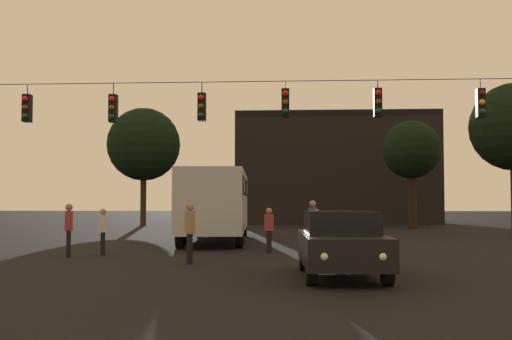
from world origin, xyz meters
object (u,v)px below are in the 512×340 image
Objects in this scene: car_near_right at (341,243)px; pedestrian_crossing_left at (313,223)px; pedestrian_far_side at (190,229)px; pedestrian_crossing_right at (69,227)px; pedestrian_trailing at (317,233)px; tree_behind_building at (144,145)px; tree_left_silhouette at (411,151)px; pedestrian_crossing_center at (103,229)px; car_far_left at (222,217)px; city_bus at (217,199)px; pedestrian_near_bus at (269,228)px.

pedestrian_crossing_left is (-0.45, 7.11, 0.22)m from car_near_right.
pedestrian_crossing_right is at bearing 155.75° from pedestrian_far_side.
tree_behind_building reaches higher than pedestrian_trailing.
pedestrian_crossing_center is at bearing -123.84° from tree_left_silhouette.
tree_left_silhouette reaches higher than pedestrian_crossing_left.
pedestrian_crossing_center is at bearing -166.94° from pedestrian_crossing_left.
pedestrian_trailing reaches higher than car_far_left.
car_far_left is at bearing 81.50° from pedestrian_crossing_right.
pedestrian_crossing_center is at bearing -110.97° from city_bus.
pedestrian_crossing_left is 1.05× the size of pedestrian_far_side.
tree_behind_building reaches higher than pedestrian_crossing_right.
pedestrian_near_bus is 0.18× the size of tree_behind_building.
pedestrian_near_bus is at bearing -66.97° from tree_behind_building.
car_far_left is at bearing 103.42° from car_near_right.
pedestrian_crossing_left is (4.05, -5.78, -0.85)m from city_bus.
car_near_right is at bearing -73.66° from pedestrian_near_bus.
tree_left_silhouette is at bearing 70.02° from pedestrian_crossing_left.
city_bus is at bearing 109.21° from car_near_right.
pedestrian_far_side is (-3.57, -0.26, 0.12)m from pedestrian_trailing.
pedestrian_crossing_center is at bearing 142.99° from car_near_right.
car_far_left is at bearing 83.79° from pedestrian_crossing_center.
pedestrian_far_side is 0.25× the size of tree_left_silhouette.
pedestrian_crossing_center is (-7.32, 5.52, 0.04)m from car_near_right.
tree_left_silhouette reaches higher than car_near_right.
tree_behind_building reaches higher than car_far_left.
pedestrian_crossing_left is at bearing -63.52° from tree_behind_building.
pedestrian_near_bus is 0.22× the size of tree_left_silhouette.
pedestrian_near_bus is (-1.49, -0.50, -0.16)m from pedestrian_crossing_left.
pedestrian_far_side is (1.43, -20.00, 0.17)m from car_far_left.
pedestrian_crossing_center is 7.31m from pedestrian_trailing.
pedestrian_crossing_left is at bearing -72.36° from car_far_left.
car_far_left is 2.49× the size of pedestrian_crossing_left.
tree_behind_building reaches higher than pedestrian_near_bus.
tree_behind_building is at bearing 100.77° from pedestrian_crossing_center.
city_bus reaches higher than pedestrian_crossing_right.
pedestrian_far_side is (3.31, -2.71, 0.13)m from pedestrian_crossing_center.
city_bus reaches higher than pedestrian_far_side.
tree_left_silhouette is at bearing 73.35° from pedestrian_trailing.
tree_behind_building is (-8.05, 27.62, 4.93)m from pedestrian_far_side.
pedestrian_trailing reaches higher than pedestrian_crossing_center.
pedestrian_crossing_left reaches higher than pedestrian_near_bus.
city_bus is 7.28× the size of pedestrian_near_bus.
city_bus is 1.60× the size of tree_left_silhouette.
pedestrian_trailing is 0.18× the size of tree_behind_building.
pedestrian_far_side is at bearing -73.75° from tree_behind_building.
car_far_left is at bearing -164.83° from tree_left_silhouette.
pedestrian_trailing is at bearing 98.14° from car_near_right.
car_far_left is 18.34m from pedestrian_crossing_right.
tree_left_silhouette is (10.44, 23.22, 4.04)m from pedestrian_far_side.
car_near_right is 27.14m from tree_left_silhouette.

